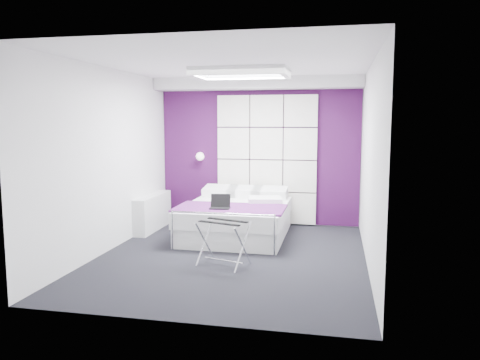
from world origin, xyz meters
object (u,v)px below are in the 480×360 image
Objects in this scene: radiator at (153,212)px; bed at (237,218)px; luggage_rack at (224,243)px; nightstand at (223,196)px; laptop at (220,205)px; wall_lamp at (201,156)px.

bed is at bearing -5.77° from radiator.
bed is at bearing 112.67° from luggage_rack.
nightstand is at bearing 33.93° from radiator.
luggage_rack is at bearing -78.85° from laptop.
wall_lamp is 0.36× the size of nightstand.
laptop reaches higher than nightstand.
wall_lamp is 0.83m from nightstand.
radiator is 2.40m from luggage_rack.
radiator is 2.04× the size of luggage_rack.
wall_lamp is at bearing 174.69° from nightstand.
radiator is 0.60× the size of bed.
bed is at bearing -46.26° from wall_lamp.
laptop is (-0.28, 0.96, 0.32)m from luggage_rack.
radiator reaches higher than luggage_rack.
luggage_rack is (1.03, -2.48, -0.93)m from wall_lamp.
bed is 0.69m from laptop.
nightstand is 1.41× the size of laptop.
radiator is at bearing 151.06° from luggage_rack.
nightstand is (1.07, 0.72, 0.21)m from radiator.
luggage_rack is 1.05m from laptop.
nightstand is 0.71× the size of luggage_rack.
wall_lamp is at bearing 111.17° from laptop.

